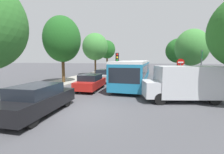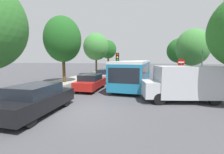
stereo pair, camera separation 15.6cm
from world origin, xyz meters
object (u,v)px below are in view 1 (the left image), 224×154
object	(u,v)px
queued_car_tan	(115,72)
no_entry_sign	(180,68)
tree_left_mid	(62,39)
tree_left_far	(95,47)
direction_sign_post	(201,62)
tree_left_distant	(107,50)
articulated_bus	(137,69)
white_van	(185,82)
queued_car_silver	(105,75)
tree_right_mid	(191,48)
tree_right_far	(178,51)
queued_car_black	(37,99)
city_bus_rear	(127,65)
traffic_light	(117,62)
queued_car_red	(91,82)

from	to	relation	value
queued_car_tan	no_entry_sign	world-z (taller)	no_entry_sign
tree_left_mid	tree_left_far	xyz separation A→B (m)	(0.47, 9.47, -0.05)
direction_sign_post	tree_left_distant	xyz separation A→B (m)	(-13.86, 18.14, 2.37)
articulated_bus	white_van	world-z (taller)	articulated_bus
queued_car_silver	tree_right_mid	size ratio (longest dim) A/B	0.75
no_entry_sign	direction_sign_post	world-z (taller)	direction_sign_post
tree_left_far	tree_right_far	world-z (taller)	tree_left_far
queued_car_black	queued_car_tan	world-z (taller)	queued_car_black
city_bus_rear	no_entry_sign	distance (m)	23.35
queued_car_black	tree_left_mid	xyz separation A→B (m)	(-4.14, 9.15, 4.22)
city_bus_rear	white_van	distance (m)	28.29
white_van	direction_sign_post	world-z (taller)	direction_sign_post
white_van	tree_right_mid	distance (m)	8.30
no_entry_sign	queued_car_black	bearing A→B (deg)	-40.70
articulated_bus	queued_car_silver	distance (m)	4.10
tree_right_far	traffic_light	bearing A→B (deg)	-119.56
queued_car_silver	white_van	distance (m)	10.36
queued_car_black	white_van	bearing A→B (deg)	-62.16
tree_right_mid	tree_right_far	size ratio (longest dim) A/B	0.92
city_bus_rear	queued_car_silver	bearing A→B (deg)	177.49
queued_car_black	tree_right_far	size ratio (longest dim) A/B	0.67
city_bus_rear	tree_left_distant	bearing A→B (deg)	136.02
no_entry_sign	tree_left_far	bearing A→B (deg)	-126.16
queued_car_silver	tree_left_mid	distance (m)	6.46
queued_car_black	tree_left_distant	xyz separation A→B (m)	(-3.85, 27.10, 4.15)
articulated_bus	tree_left_far	size ratio (longest dim) A/B	2.41
queued_car_silver	queued_car_tan	size ratio (longest dim) A/B	1.03
no_entry_sign	tree_left_far	size ratio (longest dim) A/B	0.39
articulated_bus	queued_car_black	distance (m)	13.60
tree_left_mid	tree_right_far	xyz separation A→B (m)	(14.70, 14.02, -0.77)
tree_left_mid	tree_right_far	size ratio (longest dim) A/B	1.16
tree_left_distant	tree_right_far	xyz separation A→B (m)	(14.42, -3.93, -0.71)
articulated_bus	tree_left_distant	xyz separation A→B (m)	(-7.77, 14.10, 3.42)
queued_car_black	tree_right_far	xyz separation A→B (m)	(10.57, 23.17, 3.45)
queued_car_tan	tree_left_far	size ratio (longest dim) A/B	0.60
direction_sign_post	tree_left_mid	world-z (taller)	tree_left_mid
queued_car_silver	tree_right_far	bearing A→B (deg)	-43.28
no_entry_sign	articulated_bus	bearing A→B (deg)	-125.48
queued_car_silver	direction_sign_post	size ratio (longest dim) A/B	1.25
queued_car_silver	traffic_light	bearing A→B (deg)	-145.75
direction_sign_post	tree_left_mid	size ratio (longest dim) A/B	0.48
queued_car_black	queued_car_red	size ratio (longest dim) A/B	1.06
queued_car_tan	tree_left_far	world-z (taller)	tree_left_far
tree_left_mid	tree_right_mid	xyz separation A→B (m)	(13.96, 2.76, -1.04)
white_van	queued_car_tan	bearing A→B (deg)	-72.72
queued_car_red	tree_right_mid	size ratio (longest dim) A/B	0.69
queued_car_red	queued_car_tan	world-z (taller)	queued_car_tan
queued_car_red	articulated_bus	bearing A→B (deg)	-29.89
white_van	tree_right_mid	bearing A→B (deg)	-118.64
city_bus_rear	traffic_light	distance (m)	23.16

